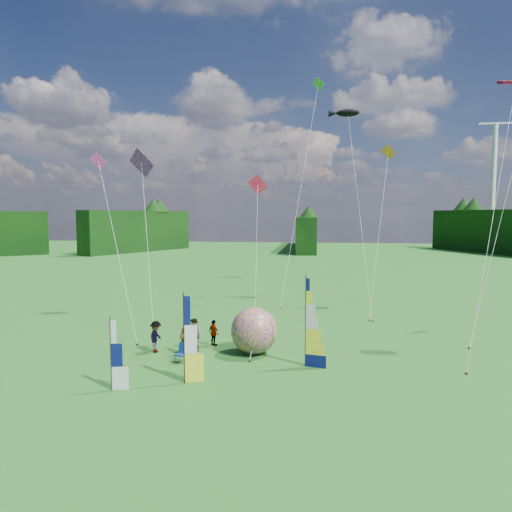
# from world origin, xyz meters

# --- Properties ---
(ground) EXTENTS (220.00, 220.00, 0.00)m
(ground) POSITION_xyz_m (0.00, 0.00, 0.00)
(ground) COLOR #3C782F
(ground) RESTS_ON ground
(treeline_ring) EXTENTS (210.00, 210.00, 8.00)m
(treeline_ring) POSITION_xyz_m (0.00, 0.00, 4.00)
(treeline_ring) COLOR #133A0B
(treeline_ring) RESTS_ON ground
(turbine_right) EXTENTS (8.00, 1.20, 30.00)m
(turbine_right) POSITION_xyz_m (45.00, 102.00, 15.00)
(turbine_right) COLOR silver
(turbine_right) RESTS_ON ground
(feather_banner_main) EXTENTS (1.20, 0.37, 4.45)m
(feather_banner_main) POSITION_xyz_m (1.49, 3.86, 2.22)
(feather_banner_main) COLOR #0A1353
(feather_banner_main) RESTS_ON ground
(side_banner_left) EXTENTS (1.08, 0.39, 3.96)m
(side_banner_left) POSITION_xyz_m (-3.83, 0.88, 1.98)
(side_banner_left) COLOR yellow
(side_banner_left) RESTS_ON ground
(side_banner_far) EXTENTS (0.92, 0.29, 3.09)m
(side_banner_far) POSITION_xyz_m (-6.69, -0.40, 1.54)
(side_banner_far) COLOR white
(side_banner_far) RESTS_ON ground
(bol_inflatable) EXTENTS (2.96, 2.96, 2.53)m
(bol_inflatable) POSITION_xyz_m (-1.33, 5.67, 1.27)
(bol_inflatable) COLOR #22179E
(bol_inflatable) RESTS_ON ground
(spectator_a) EXTENTS (0.73, 0.54, 1.84)m
(spectator_a) POSITION_xyz_m (-4.94, 4.94, 0.92)
(spectator_a) COLOR #66594C
(spectator_a) RESTS_ON ground
(spectator_b) EXTENTS (0.99, 0.73, 1.83)m
(spectator_b) POSITION_xyz_m (-4.65, 5.64, 0.91)
(spectator_b) COLOR #66594C
(spectator_b) RESTS_ON ground
(spectator_c) EXTENTS (0.45, 1.14, 1.75)m
(spectator_c) POSITION_xyz_m (-6.71, 5.15, 0.87)
(spectator_c) COLOR #66594C
(spectator_c) RESTS_ON ground
(spectator_d) EXTENTS (0.92, 0.85, 1.52)m
(spectator_d) POSITION_xyz_m (-3.84, 6.81, 0.76)
(spectator_d) COLOR #66594C
(spectator_d) RESTS_ON ground
(camp_chair) EXTENTS (0.73, 0.73, 1.02)m
(camp_chair) POSITION_xyz_m (-4.81, 3.57, 0.51)
(camp_chair) COLOR navy
(camp_chair) RESTS_ON ground
(kite_whale) EXTENTS (6.85, 16.25, 18.79)m
(kite_whale) POSITION_xyz_m (5.40, 20.71, 9.39)
(kite_whale) COLOR black
(kite_whale) RESTS_ON ground
(kite_rainbow_delta) EXTENTS (11.18, 14.33, 13.70)m
(kite_rainbow_delta) POSITION_xyz_m (-10.00, 12.66, 6.85)
(kite_rainbow_delta) COLOR red
(kite_rainbow_delta) RESTS_ON ground
(kite_parafoil) EXTENTS (9.20, 11.60, 17.15)m
(kite_parafoil) POSITION_xyz_m (11.28, 7.24, 8.57)
(kite_parafoil) COLOR #C50F3A
(kite_parafoil) RESTS_ON ground
(small_kite_red) EXTENTS (6.80, 11.41, 11.54)m
(small_kite_red) POSITION_xyz_m (-2.59, 16.15, 5.77)
(small_kite_red) COLOR #BB1B36
(small_kite_red) RESTS_ON ground
(small_kite_orange) EXTENTS (5.49, 9.79, 13.91)m
(small_kite_orange) POSITION_xyz_m (6.83, 18.02, 6.95)
(small_kite_orange) COLOR orange
(small_kite_orange) RESTS_ON ground
(small_kite_yellow) EXTENTS (9.90, 11.24, 15.41)m
(small_kite_yellow) POSITION_xyz_m (13.30, 11.71, 7.70)
(small_kite_yellow) COLOR yellow
(small_kite_yellow) RESTS_ON ground
(small_kite_pink) EXTENTS (8.24, 9.09, 12.38)m
(small_kite_pink) POSITION_xyz_m (-10.85, 9.40, 6.19)
(small_kite_pink) COLOR #E538A0
(small_kite_pink) RESTS_ON ground
(small_kite_green) EXTENTS (9.42, 12.81, 21.39)m
(small_kite_green) POSITION_xyz_m (0.55, 22.73, 10.69)
(small_kite_green) COLOR green
(small_kite_green) RESTS_ON ground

